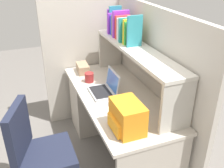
# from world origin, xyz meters

# --- Properties ---
(ground_plane) EXTENTS (8.00, 8.00, 0.00)m
(ground_plane) POSITION_xyz_m (0.00, 0.00, 0.00)
(ground_plane) COLOR slate
(desk) EXTENTS (1.60, 0.70, 0.73)m
(desk) POSITION_xyz_m (-0.39, 0.00, 0.40)
(desk) COLOR beige
(desk) RESTS_ON ground_plane
(cubicle_partition_rear) EXTENTS (1.84, 0.05, 1.55)m
(cubicle_partition_rear) POSITION_xyz_m (0.00, 0.38, 0.78)
(cubicle_partition_rear) COLOR #BCB5A8
(cubicle_partition_rear) RESTS_ON ground_plane
(cubicle_partition_left) EXTENTS (0.05, 1.06, 1.55)m
(cubicle_partition_left) POSITION_xyz_m (-0.85, -0.05, 0.78)
(cubicle_partition_left) COLOR #BCB5A8
(cubicle_partition_left) RESTS_ON ground_plane
(overhead_hutch) EXTENTS (1.44, 0.28, 0.45)m
(overhead_hutch) POSITION_xyz_m (0.00, 0.20, 1.08)
(overhead_hutch) COLOR #BCB7AC
(overhead_hutch) RESTS_ON desk
(reference_books_on_shelf) EXTENTS (0.58, 0.19, 0.29)m
(reference_books_on_shelf) POSITION_xyz_m (-0.34, 0.20, 1.30)
(reference_books_on_shelf) COLOR purple
(reference_books_on_shelf) RESTS_ON overhead_hutch
(laptop) EXTENTS (0.31, 0.25, 0.22)m
(laptop) POSITION_xyz_m (-0.07, -0.09, 0.78)
(laptop) COLOR #B7BABF
(laptop) RESTS_ON desk
(backpack) EXTENTS (0.30, 0.23, 0.24)m
(backpack) POSITION_xyz_m (0.56, -0.14, 0.85)
(backpack) COLOR orange
(backpack) RESTS_ON desk
(computer_mouse) EXTENTS (0.07, 0.11, 0.03)m
(computer_mouse) POSITION_xyz_m (0.18, -0.10, 0.75)
(computer_mouse) COLOR silver
(computer_mouse) RESTS_ON desk
(paper_cup) EXTENTS (0.08, 0.08, 0.10)m
(paper_cup) POSITION_xyz_m (0.30, -0.11, 0.78)
(paper_cup) COLOR white
(paper_cup) RESTS_ON desk
(tissue_box) EXTENTS (0.23, 0.13, 0.10)m
(tissue_box) POSITION_xyz_m (-0.63, -0.17, 0.78)
(tissue_box) COLOR #9E7F60
(tissue_box) RESTS_ON desk
(snack_canister) EXTENTS (0.10, 0.10, 0.10)m
(snack_canister) POSITION_xyz_m (-0.36, -0.17, 0.78)
(snack_canister) COLOR maroon
(snack_canister) RESTS_ON desk
(office_chair) EXTENTS (0.53, 0.55, 0.93)m
(office_chair) POSITION_xyz_m (0.29, -0.81, 0.39)
(office_chair) COLOR black
(office_chair) RESTS_ON ground_plane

